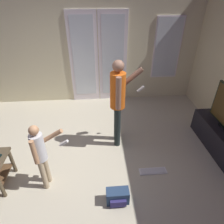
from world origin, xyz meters
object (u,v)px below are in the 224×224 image
at_px(person_child, 41,152).
at_px(backpack, 118,197).
at_px(tv_stand, 222,141).
at_px(person_adult, 118,98).
at_px(loose_keyboard, 153,171).

xyz_separation_m(person_child, backpack, (1.00, -0.37, -0.54)).
height_order(tv_stand, backpack, tv_stand).
xyz_separation_m(person_adult, person_child, (-1.13, -0.87, -0.30)).
bearing_deg(tv_stand, person_child, -170.86).
height_order(person_adult, person_child, person_adult).
bearing_deg(tv_stand, backpack, -156.60).
relative_size(backpack, loose_keyboard, 0.70).
relative_size(person_child, loose_keyboard, 2.45).
distance_m(tv_stand, person_adult, 2.00).
distance_m(person_child, loose_keyboard, 1.74).
bearing_deg(tv_stand, person_adult, 167.69).
bearing_deg(backpack, person_adult, 83.91).
bearing_deg(backpack, loose_keyboard, 36.75).
bearing_deg(person_child, loose_keyboard, 3.40).
distance_m(tv_stand, person_child, 3.01).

